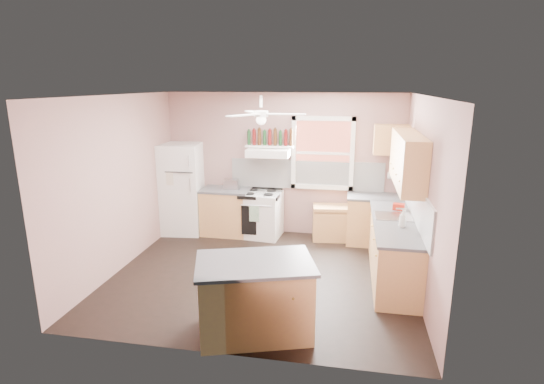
% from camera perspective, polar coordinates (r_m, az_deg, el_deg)
% --- Properties ---
extents(floor, '(4.50, 4.50, 0.00)m').
position_cam_1_polar(floor, '(6.65, -1.34, -11.09)').
color(floor, black).
rests_on(floor, ground).
extents(ceiling, '(4.50, 4.50, 0.00)m').
position_cam_1_polar(ceiling, '(6.00, -1.50, 12.85)').
color(ceiling, white).
rests_on(ceiling, ground).
extents(wall_back, '(4.50, 0.05, 2.70)m').
position_cam_1_polar(wall_back, '(8.13, 1.51, 3.71)').
color(wall_back, '#926B66').
rests_on(wall_back, ground).
extents(wall_right, '(0.05, 4.00, 2.70)m').
position_cam_1_polar(wall_right, '(6.15, 19.81, -0.71)').
color(wall_right, '#926B66').
rests_on(wall_right, ground).
extents(wall_left, '(0.05, 4.00, 2.70)m').
position_cam_1_polar(wall_left, '(7.01, -19.95, 1.07)').
color(wall_left, '#926B66').
rests_on(wall_left, ground).
extents(backsplash_back, '(2.90, 0.03, 0.55)m').
position_cam_1_polar(backsplash_back, '(8.07, 4.62, 2.32)').
color(backsplash_back, white).
rests_on(backsplash_back, wall_back).
extents(backsplash_right, '(0.03, 2.60, 0.55)m').
position_cam_1_polar(backsplash_right, '(6.48, 18.92, -1.50)').
color(backsplash_right, white).
rests_on(backsplash_right, wall_right).
extents(window_view, '(1.00, 0.02, 1.20)m').
position_cam_1_polar(window_view, '(7.97, 6.83, 5.21)').
color(window_view, brown).
rests_on(window_view, wall_back).
extents(window_frame, '(1.16, 0.07, 1.36)m').
position_cam_1_polar(window_frame, '(7.94, 6.82, 5.18)').
color(window_frame, white).
rests_on(window_frame, wall_back).
extents(refrigerator, '(0.82, 0.80, 1.75)m').
position_cam_1_polar(refrigerator, '(8.41, -11.97, 0.44)').
color(refrigerator, white).
rests_on(refrigerator, floor).
extents(base_cabinet_left, '(0.90, 0.60, 0.86)m').
position_cam_1_polar(base_cabinet_left, '(8.28, -6.16, -2.74)').
color(base_cabinet_left, tan).
rests_on(base_cabinet_left, floor).
extents(counter_left, '(0.92, 0.62, 0.04)m').
position_cam_1_polar(counter_left, '(8.16, -6.24, 0.28)').
color(counter_left, '#454547').
rests_on(counter_left, base_cabinet_left).
extents(toaster, '(0.28, 0.16, 0.18)m').
position_cam_1_polar(toaster, '(8.13, -5.46, 1.04)').
color(toaster, silver).
rests_on(toaster, counter_left).
extents(stove, '(0.81, 0.71, 0.86)m').
position_cam_1_polar(stove, '(8.11, -1.53, -3.03)').
color(stove, white).
rests_on(stove, floor).
extents(range_hood, '(0.78, 0.50, 0.14)m').
position_cam_1_polar(range_hood, '(7.86, -0.45, 5.33)').
color(range_hood, white).
rests_on(range_hood, wall_back).
extents(bottle_shelf, '(0.90, 0.26, 0.03)m').
position_cam_1_polar(bottle_shelf, '(7.96, -0.29, 6.18)').
color(bottle_shelf, white).
rests_on(bottle_shelf, range_hood).
extents(cart, '(0.70, 0.51, 0.65)m').
position_cam_1_polar(cart, '(8.04, 7.88, -4.10)').
color(cart, tan).
rests_on(cart, floor).
extents(base_cabinet_corner, '(1.00, 0.60, 0.86)m').
position_cam_1_polar(base_cabinet_corner, '(7.97, 13.65, -3.77)').
color(base_cabinet_corner, tan).
rests_on(base_cabinet_corner, floor).
extents(base_cabinet_right, '(0.60, 2.20, 0.86)m').
position_cam_1_polar(base_cabinet_right, '(6.67, 15.96, -7.56)').
color(base_cabinet_right, tan).
rests_on(base_cabinet_right, floor).
extents(counter_corner, '(1.02, 0.62, 0.04)m').
position_cam_1_polar(counter_corner, '(7.84, 13.84, -0.64)').
color(counter_corner, '#454547').
rests_on(counter_corner, base_cabinet_corner).
extents(counter_right, '(0.62, 2.22, 0.04)m').
position_cam_1_polar(counter_right, '(6.52, 16.15, -3.88)').
color(counter_right, '#454547').
rests_on(counter_right, base_cabinet_right).
extents(sink, '(0.55, 0.45, 0.03)m').
position_cam_1_polar(sink, '(6.71, 16.00, -3.23)').
color(sink, silver).
rests_on(sink, counter_right).
extents(faucet, '(0.03, 0.03, 0.14)m').
position_cam_1_polar(faucet, '(6.70, 17.41, -2.67)').
color(faucet, silver).
rests_on(faucet, sink).
extents(upper_cabinet_right, '(0.33, 1.80, 0.76)m').
position_cam_1_polar(upper_cabinet_right, '(6.52, 17.77, 4.16)').
color(upper_cabinet_right, tan).
rests_on(upper_cabinet_right, wall_right).
extents(upper_cabinet_corner, '(0.60, 0.33, 0.52)m').
position_cam_1_polar(upper_cabinet_corner, '(7.79, 15.72, 6.80)').
color(upper_cabinet_corner, tan).
rests_on(upper_cabinet_corner, wall_back).
extents(paper_towel, '(0.26, 0.12, 0.12)m').
position_cam_1_polar(paper_towel, '(7.94, 16.25, 2.13)').
color(paper_towel, white).
rests_on(paper_towel, wall_back).
extents(island, '(1.44, 1.14, 0.86)m').
position_cam_1_polar(island, '(5.09, -2.27, -14.17)').
color(island, tan).
rests_on(island, floor).
extents(island_top, '(1.53, 1.23, 0.04)m').
position_cam_1_polar(island_top, '(4.89, -2.33, -9.54)').
color(island_top, '#454547').
rests_on(island_top, island).
extents(ceiling_fan_hub, '(0.20, 0.20, 0.08)m').
position_cam_1_polar(ceiling_fan_hub, '(6.01, -1.48, 10.47)').
color(ceiling_fan_hub, white).
rests_on(ceiling_fan_hub, ceiling).
extents(soap_bottle, '(0.14, 0.14, 0.25)m').
position_cam_1_polar(soap_bottle, '(6.22, 17.15, -3.43)').
color(soap_bottle, silver).
rests_on(soap_bottle, counter_right).
extents(red_caddy, '(0.20, 0.15, 0.10)m').
position_cam_1_polar(red_caddy, '(7.06, 16.68, -1.92)').
color(red_caddy, '#AE1E0E').
rests_on(red_caddy, counter_right).
extents(wine_bottles, '(0.86, 0.06, 0.31)m').
position_cam_1_polar(wine_bottles, '(7.94, -0.26, 7.32)').
color(wine_bottles, '#143819').
rests_on(wine_bottles, bottle_shelf).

